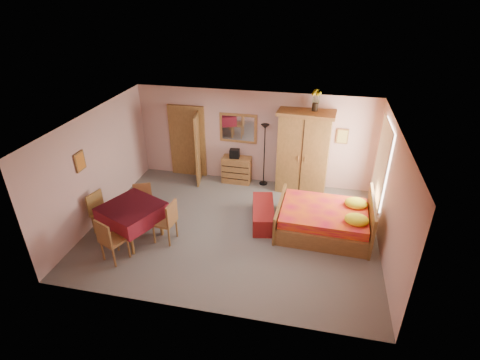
% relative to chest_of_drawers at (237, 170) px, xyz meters
% --- Properties ---
extents(floor, '(6.50, 6.50, 0.00)m').
position_rel_chest_of_drawers_xyz_m(floor, '(0.42, -2.28, -0.38)').
color(floor, slate).
rests_on(floor, ground).
extents(ceiling, '(6.50, 6.50, 0.00)m').
position_rel_chest_of_drawers_xyz_m(ceiling, '(0.42, -2.28, 2.22)').
color(ceiling, brown).
rests_on(ceiling, wall_back).
extents(wall_back, '(6.50, 0.10, 2.60)m').
position_rel_chest_of_drawers_xyz_m(wall_back, '(0.42, 0.22, 0.92)').
color(wall_back, '#CE9F95').
rests_on(wall_back, floor).
extents(wall_front, '(6.50, 0.10, 2.60)m').
position_rel_chest_of_drawers_xyz_m(wall_front, '(0.42, -4.78, 0.92)').
color(wall_front, '#CE9F95').
rests_on(wall_front, floor).
extents(wall_left, '(0.10, 5.00, 2.60)m').
position_rel_chest_of_drawers_xyz_m(wall_left, '(-2.83, -2.28, 0.92)').
color(wall_left, '#CE9F95').
rests_on(wall_left, floor).
extents(wall_right, '(0.10, 5.00, 2.60)m').
position_rel_chest_of_drawers_xyz_m(wall_right, '(3.67, -2.28, 0.92)').
color(wall_right, '#CE9F95').
rests_on(wall_right, floor).
extents(doorway, '(1.06, 0.12, 2.15)m').
position_rel_chest_of_drawers_xyz_m(doorway, '(-1.48, 0.19, 0.65)').
color(doorway, '#9E6B35').
rests_on(doorway, floor).
extents(window, '(0.08, 1.40, 1.95)m').
position_rel_chest_of_drawers_xyz_m(window, '(3.63, -1.08, 1.07)').
color(window, white).
rests_on(window, wall_right).
extents(picture_left, '(0.04, 0.32, 0.42)m').
position_rel_chest_of_drawers_xyz_m(picture_left, '(-2.80, -2.88, 1.32)').
color(picture_left, orange).
rests_on(picture_left, wall_left).
extents(picture_back, '(0.30, 0.04, 0.40)m').
position_rel_chest_of_drawers_xyz_m(picture_back, '(2.77, 0.19, 1.17)').
color(picture_back, '#D8BF59').
rests_on(picture_back, wall_back).
extents(chest_of_drawers, '(0.81, 0.41, 0.76)m').
position_rel_chest_of_drawers_xyz_m(chest_of_drawers, '(0.00, 0.00, 0.00)').
color(chest_of_drawers, '#976333').
rests_on(chest_of_drawers, floor).
extents(wall_mirror, '(1.05, 0.09, 0.83)m').
position_rel_chest_of_drawers_xyz_m(wall_mirror, '(0.00, 0.21, 1.17)').
color(wall_mirror, silver).
rests_on(wall_mirror, wall_back).
extents(stereo, '(0.28, 0.21, 0.25)m').
position_rel_chest_of_drawers_xyz_m(stereo, '(-0.06, -0.02, 0.50)').
color(stereo, black).
rests_on(stereo, chest_of_drawers).
extents(floor_lamp, '(0.24, 0.24, 1.78)m').
position_rel_chest_of_drawers_xyz_m(floor_lamp, '(0.77, 0.03, 0.51)').
color(floor_lamp, black).
rests_on(floor_lamp, floor).
extents(wardrobe, '(1.48, 0.84, 2.25)m').
position_rel_chest_of_drawers_xyz_m(wardrobe, '(1.82, -0.08, 0.74)').
color(wardrobe, '#A37237').
rests_on(wardrobe, floor).
extents(sunflower_vase, '(0.22, 0.22, 0.54)m').
position_rel_chest_of_drawers_xyz_m(sunflower_vase, '(2.01, -0.02, 2.14)').
color(sunflower_vase, yellow).
rests_on(sunflower_vase, wardrobe).
extents(bed, '(2.16, 1.73, 0.97)m').
position_rel_chest_of_drawers_xyz_m(bed, '(2.45, -1.92, 0.11)').
color(bed, red).
rests_on(bed, floor).
extents(bench, '(0.72, 1.39, 0.44)m').
position_rel_chest_of_drawers_xyz_m(bench, '(1.05, -1.84, -0.16)').
color(bench, maroon).
rests_on(bench, floor).
extents(dining_table, '(1.50, 1.50, 0.84)m').
position_rel_chest_of_drawers_xyz_m(dining_table, '(-1.66, -3.05, 0.04)').
color(dining_table, maroon).
rests_on(dining_table, floor).
extents(chair_south, '(0.60, 0.60, 1.00)m').
position_rel_chest_of_drawers_xyz_m(chair_south, '(-1.71, -3.81, 0.12)').
color(chair_south, brown).
rests_on(chair_south, floor).
extents(chair_north, '(0.55, 0.55, 0.91)m').
position_rel_chest_of_drawers_xyz_m(chair_north, '(-1.73, -2.38, 0.08)').
color(chair_north, '#9D6635').
rests_on(chair_north, floor).
extents(chair_west, '(0.54, 0.54, 0.97)m').
position_rel_chest_of_drawers_xyz_m(chair_west, '(-2.42, -2.98, 0.10)').
color(chair_west, olive).
rests_on(chair_west, floor).
extents(chair_east, '(0.49, 0.49, 0.99)m').
position_rel_chest_of_drawers_xyz_m(chair_east, '(-0.95, -2.99, 0.11)').
color(chair_east, olive).
rests_on(chair_east, floor).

